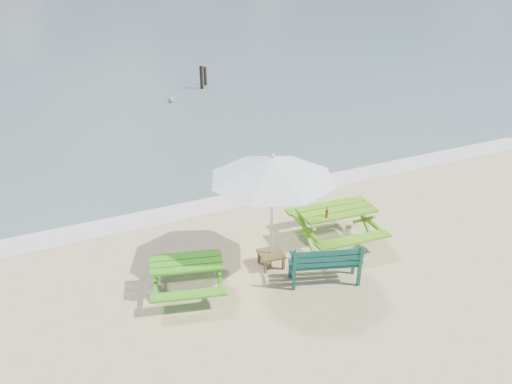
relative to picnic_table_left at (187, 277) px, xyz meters
name	(u,v)px	position (x,y,z in m)	size (l,w,h in m)	color
foam_strip	(236,200)	(2.43, 3.29, -0.32)	(22.00, 0.90, 0.01)	silver
picnic_table_left	(187,277)	(0.00, 0.00, 0.00)	(1.79, 1.91, 0.68)	#389716
picnic_table_right	(335,225)	(3.76, 0.39, 0.08)	(1.91, 2.09, 0.85)	#579D17
park_bench	(324,270)	(2.66, -0.90, -0.05)	(1.53, 0.92, 0.90)	#11473C
side_table	(271,259)	(1.91, 0.07, -0.15)	(0.57, 0.57, 0.34)	brown
patio_umbrella	(273,168)	(1.91, 0.07, 2.01)	(2.86, 2.86, 2.58)	silver
beer_bottle	(327,214)	(3.33, 0.15, 0.60)	(0.06, 0.06, 0.25)	#8D4114
swimmer	(172,113)	(3.52, 13.43, -0.85)	(0.67, 0.57, 1.55)	tan
mooring_pilings	(203,79)	(5.74, 15.36, 0.09)	(0.57, 0.77, 1.31)	black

